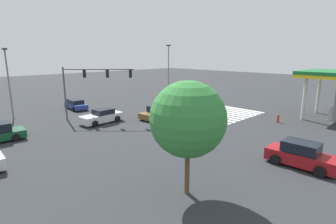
% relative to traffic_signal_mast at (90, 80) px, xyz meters
% --- Properties ---
extents(ground_plane, '(153.67, 153.67, 0.00)m').
position_rel_traffic_signal_mast_xyz_m(ground_plane, '(-6.03, -6.03, -4.42)').
color(ground_plane, '#2B2D30').
extents(crosswalk_markings, '(11.57, 8.20, 0.01)m').
position_rel_traffic_signal_mast_xyz_m(crosswalk_markings, '(-6.03, -13.39, -4.41)').
color(crosswalk_markings, silver).
rests_on(crosswalk_markings, ground_plane).
extents(traffic_signal_mast, '(5.55, 5.55, 5.86)m').
position_rel_traffic_signal_mast_xyz_m(traffic_signal_mast, '(0.00, 0.00, 0.00)').
color(traffic_signal_mast, '#47474C').
rests_on(traffic_signal_mast, ground_plane).
extents(car_0, '(4.36, 2.04, 1.67)m').
position_rel_traffic_signal_mast_xyz_m(car_0, '(-20.89, -3.71, -3.64)').
color(car_0, maroon).
rests_on(car_0, ground_plane).
extents(car_2, '(4.27, 2.12, 1.30)m').
position_rel_traffic_signal_mast_xyz_m(car_2, '(6.88, -1.37, -3.78)').
color(car_2, navy).
rests_on(car_2, ground_plane).
extents(car_3, '(2.22, 4.57, 1.48)m').
position_rel_traffic_signal_mast_xyz_m(car_3, '(-1.89, -0.18, -3.73)').
color(car_3, silver).
rests_on(car_3, ground_plane).
extents(car_5, '(2.04, 4.15, 1.45)m').
position_rel_traffic_signal_mast_xyz_m(car_5, '(-4.48, -5.74, -3.75)').
color(car_5, brown).
rests_on(car_5, ground_plane).
extents(pedestrian, '(0.41, 0.41, 1.71)m').
position_rel_traffic_signal_mast_xyz_m(pedestrian, '(2.31, -13.85, -3.46)').
color(pedestrian, brown).
rests_on(pedestrian, ground_plane).
extents(street_light_pole_a, '(0.80, 0.36, 8.68)m').
position_rel_traffic_signal_mast_xyz_m(street_light_pole_a, '(5.35, -17.24, 0.73)').
color(street_light_pole_a, slate).
rests_on(street_light_pole_a, ground_plane).
extents(street_light_pole_b, '(0.80, 0.36, 7.85)m').
position_rel_traffic_signal_mast_xyz_m(street_light_pole_b, '(6.73, 6.16, 0.30)').
color(street_light_pole_b, slate).
rests_on(street_light_pole_b, ground_plane).
extents(tree_corner_a, '(3.90, 3.90, 6.00)m').
position_rel_traffic_signal_mast_xyz_m(tree_corner_a, '(-17.92, 4.16, -0.37)').
color(tree_corner_a, brown).
rests_on(tree_corner_a, ground_plane).
extents(fire_hydrant, '(0.22, 0.22, 0.86)m').
position_rel_traffic_signal_mast_xyz_m(fire_hydrant, '(-15.02, -13.80, -3.99)').
color(fire_hydrant, red).
rests_on(fire_hydrant, ground_plane).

